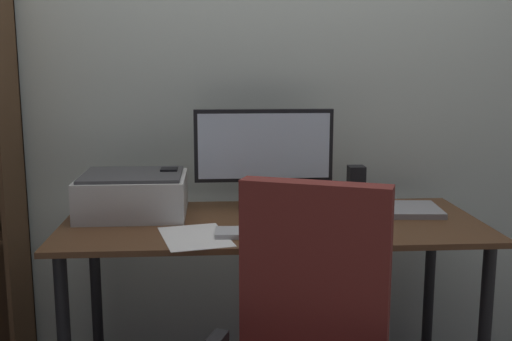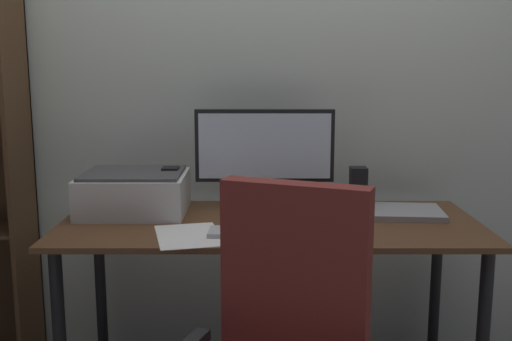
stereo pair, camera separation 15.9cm
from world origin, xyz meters
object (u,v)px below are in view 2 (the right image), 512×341
Objects in this scene: desk at (272,245)px; coffee_mug at (300,208)px; monitor at (267,152)px; laptop at (402,212)px; printer at (137,192)px; speaker_left at (173,188)px; mouse at (313,229)px; speaker_right at (360,189)px; keyboard at (254,233)px.

coffee_mug is (0.10, 0.03, 0.13)m from desk.
monitor is 1.70× the size of laptop.
monitor reaches higher than printer.
speaker_left reaches higher than laptop.
printer is at bearing 162.06° from mouse.
speaker_left is (-0.89, 0.09, 0.07)m from laptop.
keyboard is at bearing -138.99° from speaker_right.
speaker_left reaches higher than coffee_mug.
desk is at bearing -152.97° from speaker_right.
keyboard is at bearing -48.58° from speaker_left.
speaker_left is (-0.49, 0.15, 0.04)m from coffee_mug.
desk is 0.46m from speaker_left.
speaker_right is (0.25, 0.15, 0.04)m from coffee_mug.
monitor is 0.57m from laptop.
keyboard is 0.56m from printer.
desk is 0.56m from printer.
mouse is at bearing -79.90° from coffee_mug.
laptop is at bearing 8.93° from coffee_mug.
speaker_right is (0.22, 0.34, 0.07)m from mouse.
printer is at bearing -176.73° from speaker_right.
desk is at bearing -13.98° from printer.
printer is at bearing -173.45° from monitor.
desk is 9.02× the size of speaker_right.
coffee_mug is 0.56× the size of speaker_left.
desk is 9.02× the size of speaker_left.
printer reaches higher than mouse.
monitor is at bearing 178.77° from speaker_right.
speaker_left reaches higher than keyboard.
speaker_right reaches higher than desk.
keyboard is 1.71× the size of speaker_left.
laptop is (0.50, 0.09, 0.10)m from desk.
mouse is at bearing -32.93° from speaker_left.
monitor is at bearing 6.55° from printer.
mouse is 1.02× the size of coffee_mug.
mouse is 0.30× the size of laptop.
speaker_right is at bearing 3.27° from printer.
keyboard is at bearing -128.07° from coffee_mug.
mouse is 0.56× the size of speaker_left.
laptop is at bearing 40.82° from mouse.
mouse is at bearing 9.11° from keyboard.
printer is at bearing 147.79° from keyboard.
speaker_left is (-0.32, 0.36, 0.08)m from keyboard.
coffee_mug is 0.40m from laptop.
speaker_left reaches higher than mouse.
speaker_right reaches higher than mouse.
laptop is (0.52, -0.09, -0.22)m from monitor.
printer is (-0.66, 0.29, 0.06)m from mouse.
desk is 0.22m from keyboard.
speaker_right is (0.74, 0.00, 0.00)m from speaker_left.
coffee_mug is at bearing 17.20° from desk.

